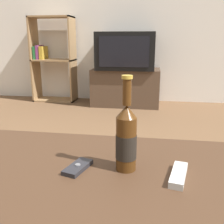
# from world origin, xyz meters

# --- Properties ---
(back_wall) EXTENTS (8.00, 0.05, 2.60)m
(back_wall) POSITION_xyz_m (0.00, 3.02, 1.30)
(back_wall) COLOR silver
(back_wall) RESTS_ON ground_plane
(coffee_table) EXTENTS (1.28, 0.62, 0.45)m
(coffee_table) POSITION_xyz_m (0.00, 0.00, 0.39)
(coffee_table) COLOR #422B1C
(coffee_table) RESTS_ON ground_plane
(tv_stand) EXTENTS (0.87, 0.48, 0.48)m
(tv_stand) POSITION_xyz_m (-0.17, 2.71, 0.24)
(tv_stand) COLOR #4C3828
(tv_stand) RESTS_ON ground_plane
(television) EXTENTS (0.73, 0.58, 0.46)m
(television) POSITION_xyz_m (-0.17, 2.71, 0.71)
(television) COLOR black
(television) RESTS_ON tv_stand
(bookshelf) EXTENTS (0.57, 0.30, 1.15)m
(bookshelf) POSITION_xyz_m (-1.22, 2.81, 0.59)
(bookshelf) COLOR #99754C
(bookshelf) RESTS_ON ground_plane
(beer_bottle) EXTENTS (0.06, 0.06, 0.29)m
(beer_bottle) POSITION_xyz_m (0.10, 0.03, 0.56)
(beer_bottle) COLOR #47280F
(beer_bottle) RESTS_ON coffee_table
(cell_phone) EXTENTS (0.08, 0.12, 0.02)m
(cell_phone) POSITION_xyz_m (-0.04, 0.00, 0.46)
(cell_phone) COLOR #232328
(cell_phone) RESTS_ON coffee_table
(remote_control) EXTENTS (0.07, 0.15, 0.02)m
(remote_control) POSITION_xyz_m (0.26, -0.01, 0.46)
(remote_control) COLOR beige
(remote_control) RESTS_ON coffee_table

